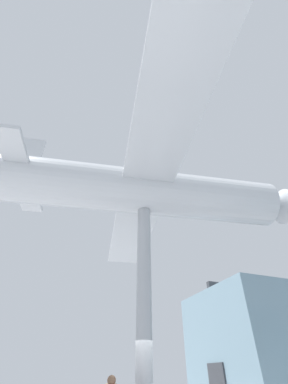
% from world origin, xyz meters
% --- Properties ---
extents(glass_pavilion_left, '(8.35, 11.03, 7.63)m').
position_xyz_m(glass_pavilion_left, '(-8.33, 13.54, 3.53)').
color(glass_pavilion_left, '#7593A3').
rests_on(glass_pavilion_left, ground_plane).
extents(support_pylon_central, '(0.56, 0.56, 7.53)m').
position_xyz_m(support_pylon_central, '(0.00, 0.00, 3.76)').
color(support_pylon_central, '#999EA3').
rests_on(support_pylon_central, ground_plane).
extents(suspended_airplane, '(18.04, 13.93, 3.55)m').
position_xyz_m(suspended_airplane, '(0.03, 0.19, 8.60)').
color(suspended_airplane, '#B2B7BC').
rests_on(suspended_airplane, support_pylon_central).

